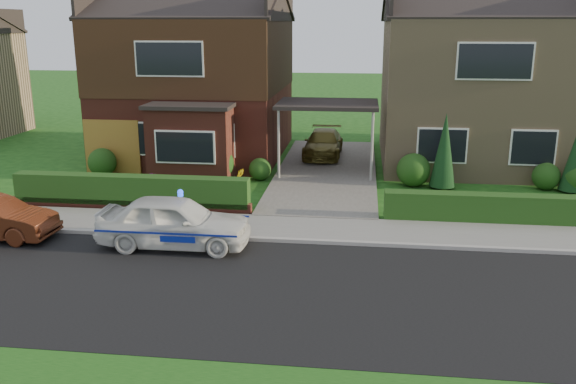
# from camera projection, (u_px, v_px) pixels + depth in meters

# --- Properties ---
(ground) EXTENTS (120.00, 120.00, 0.00)m
(ground) POSITION_uv_depth(u_px,v_px,m) (296.00, 292.00, 13.33)
(ground) COLOR #164612
(ground) RESTS_ON ground
(road) EXTENTS (60.00, 6.00, 0.02)m
(road) POSITION_uv_depth(u_px,v_px,m) (296.00, 292.00, 13.33)
(road) COLOR black
(road) RESTS_ON ground
(kerb) EXTENTS (60.00, 0.16, 0.12)m
(kerb) POSITION_uv_depth(u_px,v_px,m) (308.00, 241.00, 16.23)
(kerb) COLOR #9E9993
(kerb) RESTS_ON ground
(sidewalk) EXTENTS (60.00, 2.00, 0.10)m
(sidewalk) POSITION_uv_depth(u_px,v_px,m) (312.00, 229.00, 17.24)
(sidewalk) COLOR slate
(sidewalk) RESTS_ON ground
(driveway) EXTENTS (3.80, 12.00, 0.12)m
(driveway) POSITION_uv_depth(u_px,v_px,m) (327.00, 172.00, 23.83)
(driveway) COLOR #666059
(driveway) RESTS_ON ground
(house_left) EXTENTS (7.50, 9.53, 7.25)m
(house_left) POSITION_uv_depth(u_px,v_px,m) (198.00, 68.00, 26.28)
(house_left) COLOR maroon
(house_left) RESTS_ON ground
(house_right) EXTENTS (7.50, 8.06, 7.25)m
(house_right) POSITION_uv_depth(u_px,v_px,m) (473.00, 74.00, 25.05)
(house_right) COLOR #9A805E
(house_right) RESTS_ON ground
(carport_link) EXTENTS (3.80, 3.00, 2.77)m
(carport_link) POSITION_uv_depth(u_px,v_px,m) (328.00, 105.00, 23.09)
(carport_link) COLOR black
(carport_link) RESTS_ON ground
(garage_door) EXTENTS (2.20, 0.10, 2.10)m
(garage_door) POSITION_uv_depth(u_px,v_px,m) (112.00, 147.00, 23.54)
(garage_door) COLOR brown
(garage_door) RESTS_ON ground
(dwarf_wall) EXTENTS (7.70, 0.25, 0.36)m
(dwarf_wall) POSITION_uv_depth(u_px,v_px,m) (130.00, 205.00, 19.03)
(dwarf_wall) COLOR maroon
(dwarf_wall) RESTS_ON ground
(hedge_left) EXTENTS (7.50, 0.55, 0.90)m
(hedge_left) POSITION_uv_depth(u_px,v_px,m) (132.00, 209.00, 19.22)
(hedge_left) COLOR #1B3A12
(hedge_left) RESTS_ON ground
(hedge_right) EXTENTS (7.50, 0.55, 0.80)m
(hedge_right) POSITION_uv_depth(u_px,v_px,m) (513.00, 225.00, 17.77)
(hedge_right) COLOR #1B3A12
(hedge_right) RESTS_ON ground
(shrub_left_far) EXTENTS (1.08, 1.08, 1.08)m
(shrub_left_far) POSITION_uv_depth(u_px,v_px,m) (102.00, 162.00, 23.27)
(shrub_left_far) COLOR #1B3A12
(shrub_left_far) RESTS_ON ground
(shrub_left_mid) EXTENTS (1.32, 1.32, 1.32)m
(shrub_left_mid) POSITION_uv_depth(u_px,v_px,m) (216.00, 163.00, 22.52)
(shrub_left_mid) COLOR #1B3A12
(shrub_left_mid) RESTS_ON ground
(shrub_left_near) EXTENTS (0.84, 0.84, 0.84)m
(shrub_left_near) POSITION_uv_depth(u_px,v_px,m) (260.00, 169.00, 22.68)
(shrub_left_near) COLOR #1B3A12
(shrub_left_near) RESTS_ON ground
(shrub_right_near) EXTENTS (1.20, 1.20, 1.20)m
(shrub_right_near) POSITION_uv_depth(u_px,v_px,m) (413.00, 170.00, 21.78)
(shrub_right_near) COLOR #1B3A12
(shrub_right_near) RESTS_ON ground
(shrub_right_mid) EXTENTS (0.96, 0.96, 0.96)m
(shrub_right_mid) POSITION_uv_depth(u_px,v_px,m) (546.00, 176.00, 21.37)
(shrub_right_mid) COLOR #1B3A12
(shrub_right_mid) RESTS_ON ground
(conifer_a) EXTENTS (0.90, 0.90, 2.60)m
(conifer_a) POSITION_uv_depth(u_px,v_px,m) (444.00, 153.00, 21.29)
(conifer_a) COLOR black
(conifer_a) RESTS_ON ground
(conifer_b) EXTENTS (0.90, 0.90, 2.20)m
(conifer_b) POSITION_uv_depth(u_px,v_px,m) (575.00, 162.00, 20.82)
(conifer_b) COLOR black
(conifer_b) RESTS_ON ground
(police_car) EXTENTS (3.66, 4.00, 1.52)m
(police_car) POSITION_uv_depth(u_px,v_px,m) (174.00, 222.00, 15.85)
(police_car) COLOR silver
(police_car) RESTS_ON ground
(driveway_car) EXTENTS (1.62, 3.83, 1.10)m
(driveway_car) POSITION_uv_depth(u_px,v_px,m) (323.00, 143.00, 26.18)
(driveway_car) COLOR brown
(driveway_car) RESTS_ON driveway
(potted_plant_a) EXTENTS (0.46, 0.38, 0.75)m
(potted_plant_a) POSITION_uv_depth(u_px,v_px,m) (71.00, 191.00, 19.92)
(potted_plant_a) COLOR gray
(potted_plant_a) RESTS_ON ground
(potted_plant_b) EXTENTS (0.55, 0.52, 0.78)m
(potted_plant_b) POSITION_uv_depth(u_px,v_px,m) (238.00, 180.00, 21.26)
(potted_plant_b) COLOR gray
(potted_plant_b) RESTS_ON ground
(potted_plant_c) EXTENTS (0.50, 0.50, 0.72)m
(potted_plant_c) POSITION_uv_depth(u_px,v_px,m) (154.00, 185.00, 20.76)
(potted_plant_c) COLOR gray
(potted_plant_c) RESTS_ON ground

